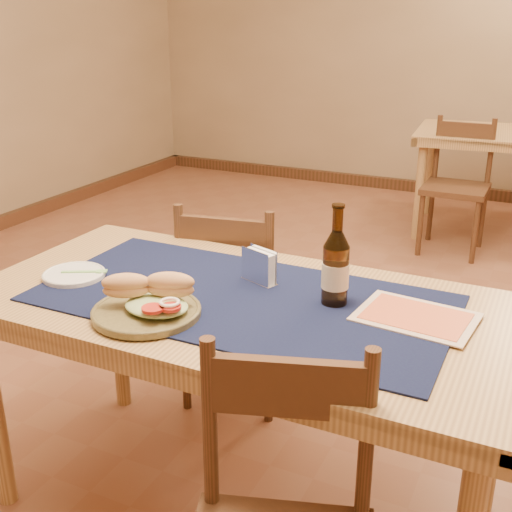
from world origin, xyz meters
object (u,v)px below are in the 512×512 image
at_px(main_table, 241,324).
at_px(napkin_holder, 259,267).
at_px(sandwich_plate, 149,304).
at_px(beer_bottle, 336,268).
at_px(chair_main_far, 236,299).

height_order(main_table, napkin_holder, napkin_holder).
xyz_separation_m(sandwich_plate, beer_bottle, (0.43, 0.29, 0.08)).
height_order(main_table, chair_main_far, chair_main_far).
bearing_deg(main_table, chair_main_far, 119.09).
bearing_deg(chair_main_far, napkin_holder, -54.56).
relative_size(chair_main_far, napkin_holder, 6.77).
relative_size(main_table, beer_bottle, 5.49).
bearing_deg(chair_main_far, main_table, -60.91).
bearing_deg(main_table, sandwich_plate, -129.44).
distance_m(chair_main_far, napkin_holder, 0.64).
bearing_deg(main_table, beer_bottle, 17.63).
distance_m(main_table, chair_main_far, 0.68).
bearing_deg(main_table, napkin_holder, 90.58).
distance_m(sandwich_plate, beer_bottle, 0.53).
distance_m(main_table, sandwich_plate, 0.30).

